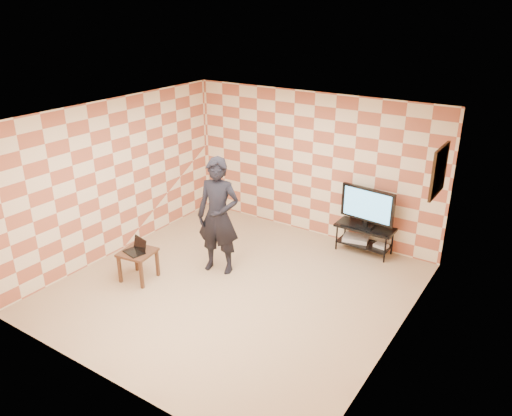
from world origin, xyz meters
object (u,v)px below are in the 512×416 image
object	(u,v)px
tv	(367,206)
person	(218,216)
side_table	(138,256)
tv_stand	(365,233)

from	to	relation	value
tv	person	distance (m)	2.61
side_table	person	distance (m)	1.43
tv	person	size ratio (longest dim) A/B	0.51
tv	side_table	distance (m)	3.95
side_table	person	world-z (taller)	person
tv_stand	tv	size ratio (longest dim) A/B	1.04
tv_stand	person	bearing A→B (deg)	-132.76
tv	person	world-z (taller)	person
tv	tv_stand	bearing A→B (deg)	96.04
tv_stand	side_table	xyz separation A→B (m)	(-2.67, -2.88, 0.05)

